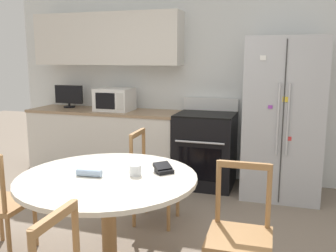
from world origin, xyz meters
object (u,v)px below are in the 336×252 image
(oven_range, at_px, (205,149))
(dining_chair_left, at_px, (0,205))
(microwave, at_px, (115,99))
(candle_glass, at_px, (135,171))
(refrigerator, at_px, (283,118))
(dining_chair_right, at_px, (240,236))
(wallet, at_px, (163,169))
(dining_chair_far, at_px, (153,179))
(countertop_tv, at_px, (69,95))

(oven_range, height_order, dining_chair_left, oven_range)
(microwave, xyz_separation_m, candle_glass, (1.16, -2.11, -0.25))
(refrigerator, distance_m, microwave, 2.16)
(dining_chair_right, xyz_separation_m, wallet, (-0.60, 0.19, 0.35))
(oven_range, xyz_separation_m, candle_glass, (-0.08, -2.09, 0.33))
(dining_chair_left, bearing_deg, refrigerator, 41.89)
(oven_range, xyz_separation_m, microwave, (-1.25, 0.02, 0.58))
(dining_chair_right, bearing_deg, refrigerator, -97.61)
(refrigerator, distance_m, dining_chair_far, 1.71)
(wallet, bearing_deg, oven_range, 92.66)
(microwave, relative_size, countertop_tv, 1.12)
(oven_range, xyz_separation_m, dining_chair_left, (-1.22, -2.19, -0.03))
(oven_range, distance_m, dining_chair_far, 1.24)
(countertop_tv, height_order, dining_chair_far, countertop_tv)
(oven_range, height_order, candle_glass, oven_range)
(refrigerator, height_order, wallet, refrigerator)
(oven_range, distance_m, candle_glass, 2.11)
(dining_chair_right, bearing_deg, wallet, -19.41)
(refrigerator, height_order, dining_chair_far, refrigerator)
(countertop_tv, bearing_deg, wallet, -44.74)
(oven_range, xyz_separation_m, countertop_tv, (-2.00, 0.11, 0.60))
(oven_range, xyz_separation_m, dining_chair_right, (0.69, -2.15, -0.03))
(refrigerator, height_order, oven_range, refrigerator)
(dining_chair_far, bearing_deg, wallet, 23.33)
(dining_chair_left, bearing_deg, microwave, 87.50)
(microwave, distance_m, wallet, 2.41)
(microwave, bearing_deg, candle_glass, -61.07)
(dining_chair_left, xyz_separation_m, dining_chair_right, (1.91, 0.03, 0.00))
(countertop_tv, relative_size, dining_chair_far, 0.46)
(microwave, bearing_deg, dining_chair_far, -51.24)
(dining_chair_left, bearing_deg, dining_chair_far, 42.44)
(dining_chair_right, xyz_separation_m, candle_glass, (-0.77, 0.07, 0.36))
(oven_range, relative_size, wallet, 6.19)
(candle_glass, bearing_deg, refrigerator, 63.96)
(wallet, bearing_deg, dining_chair_far, 114.99)
(countertop_tv, relative_size, dining_chair_right, 0.46)
(dining_chair_left, relative_size, dining_chair_right, 1.00)
(oven_range, relative_size, microwave, 2.32)
(dining_chair_left, relative_size, candle_glass, 10.51)
(candle_glass, relative_size, wallet, 0.49)
(wallet, bearing_deg, dining_chair_left, -170.27)
(countertop_tv, relative_size, wallet, 2.39)
(microwave, height_order, wallet, microwave)
(dining_chair_left, height_order, dining_chair_far, same)
(dining_chair_right, relative_size, candle_glass, 10.51)
(dining_chair_far, bearing_deg, dining_chair_left, -46.10)
(refrigerator, xyz_separation_m, countertop_tv, (-2.91, 0.16, 0.16))
(oven_range, bearing_deg, refrigerator, -3.28)
(dining_chair_far, distance_m, wallet, 0.91)
(refrigerator, height_order, candle_glass, refrigerator)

